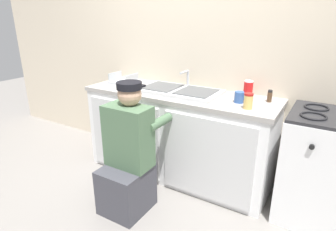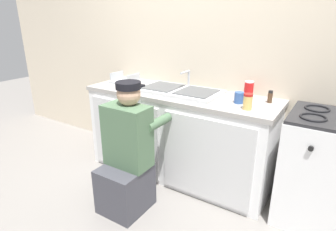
{
  "view_description": "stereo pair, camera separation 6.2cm",
  "coord_description": "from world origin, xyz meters",
  "px_view_note": "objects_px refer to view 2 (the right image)",
  "views": [
    {
      "loc": [
        1.27,
        -2.01,
        1.59
      ],
      "look_at": [
        0.0,
        0.1,
        0.71
      ],
      "focal_mm": 30.0,
      "sensor_mm": 36.0,
      "label": 1
    },
    {
      "loc": [
        1.32,
        -1.97,
        1.59
      ],
      "look_at": [
        0.0,
        0.1,
        0.71
      ],
      "focal_mm": 30.0,
      "sensor_mm": 36.0,
      "label": 2
    }
  ],
  "objects_px": {
    "sink_double_basin": "(179,90)",
    "stove_range": "(325,170)",
    "condiment_jar": "(248,102)",
    "spice_bottle_pepper": "(270,97)",
    "soda_cup_red": "(249,89)",
    "coffee_mug": "(239,98)",
    "dish_rack_tray": "(125,81)",
    "plumber_person": "(127,159)"
  },
  "relations": [
    {
      "from": "sink_double_basin",
      "to": "spice_bottle_pepper",
      "type": "distance_m",
      "value": 0.83
    },
    {
      "from": "stove_range",
      "to": "coffee_mug",
      "type": "bearing_deg",
      "value": -177.8
    },
    {
      "from": "spice_bottle_pepper",
      "to": "soda_cup_red",
      "type": "height_order",
      "value": "soda_cup_red"
    },
    {
      "from": "dish_rack_tray",
      "to": "soda_cup_red",
      "type": "relative_size",
      "value": 1.84
    },
    {
      "from": "stove_range",
      "to": "plumber_person",
      "type": "xyz_separation_m",
      "value": [
        -1.41,
        -0.7,
        0.01
      ]
    },
    {
      "from": "spice_bottle_pepper",
      "to": "coffee_mug",
      "type": "relative_size",
      "value": 0.83
    },
    {
      "from": "soda_cup_red",
      "to": "coffee_mug",
      "type": "xyz_separation_m",
      "value": [
        -0.01,
        -0.21,
        -0.03
      ]
    },
    {
      "from": "sink_double_basin",
      "to": "coffee_mug",
      "type": "height_order",
      "value": "sink_double_basin"
    },
    {
      "from": "sink_double_basin",
      "to": "condiment_jar",
      "type": "height_order",
      "value": "sink_double_basin"
    },
    {
      "from": "sink_double_basin",
      "to": "soda_cup_red",
      "type": "bearing_deg",
      "value": 16.06
    },
    {
      "from": "stove_range",
      "to": "condiment_jar",
      "type": "xyz_separation_m",
      "value": [
        -0.61,
        -0.16,
        0.5
      ]
    },
    {
      "from": "spice_bottle_pepper",
      "to": "coffee_mug",
      "type": "xyz_separation_m",
      "value": [
        -0.22,
        -0.15,
        -0.0
      ]
    },
    {
      "from": "sink_double_basin",
      "to": "plumber_person",
      "type": "height_order",
      "value": "plumber_person"
    },
    {
      "from": "condiment_jar",
      "to": "coffee_mug",
      "type": "height_order",
      "value": "condiment_jar"
    },
    {
      "from": "sink_double_basin",
      "to": "soda_cup_red",
      "type": "height_order",
      "value": "sink_double_basin"
    },
    {
      "from": "condiment_jar",
      "to": "soda_cup_red",
      "type": "distance_m",
      "value": 0.35
    },
    {
      "from": "spice_bottle_pepper",
      "to": "dish_rack_tray",
      "type": "height_order",
      "value": "dish_rack_tray"
    },
    {
      "from": "sink_double_basin",
      "to": "stove_range",
      "type": "relative_size",
      "value": 0.88
    },
    {
      "from": "dish_rack_tray",
      "to": "soda_cup_red",
      "type": "distance_m",
      "value": 1.33
    },
    {
      "from": "sink_double_basin",
      "to": "soda_cup_red",
      "type": "xyz_separation_m",
      "value": [
        0.62,
        0.18,
        0.06
      ]
    },
    {
      "from": "sink_double_basin",
      "to": "dish_rack_tray",
      "type": "relative_size",
      "value": 2.86
    },
    {
      "from": "plumber_person",
      "to": "spice_bottle_pepper",
      "type": "relative_size",
      "value": 10.52
    },
    {
      "from": "stove_range",
      "to": "coffee_mug",
      "type": "relative_size",
      "value": 7.21
    },
    {
      "from": "condiment_jar",
      "to": "stove_range",
      "type": "bearing_deg",
      "value": 14.21
    },
    {
      "from": "sink_double_basin",
      "to": "stove_range",
      "type": "bearing_deg",
      "value": -0.09
    },
    {
      "from": "plumber_person",
      "to": "spice_bottle_pepper",
      "type": "bearing_deg",
      "value": 42.51
    },
    {
      "from": "stove_range",
      "to": "soda_cup_red",
      "type": "height_order",
      "value": "soda_cup_red"
    },
    {
      "from": "sink_double_basin",
      "to": "stove_range",
      "type": "xyz_separation_m",
      "value": [
        1.33,
        -0.0,
        -0.46
      ]
    },
    {
      "from": "dish_rack_tray",
      "to": "soda_cup_red",
      "type": "height_order",
      "value": "soda_cup_red"
    },
    {
      "from": "sink_double_basin",
      "to": "coffee_mug",
      "type": "distance_m",
      "value": 0.61
    },
    {
      "from": "spice_bottle_pepper",
      "to": "coffee_mug",
      "type": "bearing_deg",
      "value": -144.43
    },
    {
      "from": "condiment_jar",
      "to": "plumber_person",
      "type": "bearing_deg",
      "value": -145.59
    },
    {
      "from": "condiment_jar",
      "to": "sink_double_basin",
      "type": "bearing_deg",
      "value": 167.58
    },
    {
      "from": "spice_bottle_pepper",
      "to": "condiment_jar",
      "type": "bearing_deg",
      "value": -110.46
    },
    {
      "from": "plumber_person",
      "to": "spice_bottle_pepper",
      "type": "xyz_separation_m",
      "value": [
        0.91,
        0.83,
        0.48
      ]
    },
    {
      "from": "condiment_jar",
      "to": "spice_bottle_pepper",
      "type": "bearing_deg",
      "value": 69.54
    },
    {
      "from": "sink_double_basin",
      "to": "dish_rack_tray",
      "type": "distance_m",
      "value": 0.71
    },
    {
      "from": "spice_bottle_pepper",
      "to": "soda_cup_red",
      "type": "relative_size",
      "value": 0.69
    },
    {
      "from": "coffee_mug",
      "to": "sink_double_basin",
      "type": "bearing_deg",
      "value": 177.17
    },
    {
      "from": "stove_range",
      "to": "sink_double_basin",
      "type": "bearing_deg",
      "value": 179.91
    },
    {
      "from": "stove_range",
      "to": "plumber_person",
      "type": "bearing_deg",
      "value": -153.55
    },
    {
      "from": "dish_rack_tray",
      "to": "coffee_mug",
      "type": "relative_size",
      "value": 2.22
    }
  ]
}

